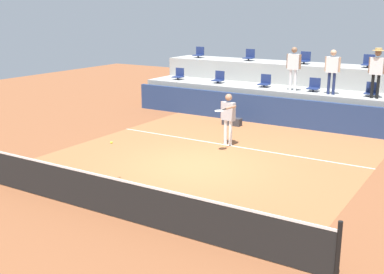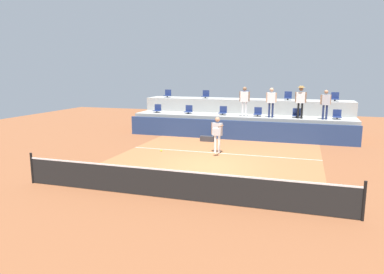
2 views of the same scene
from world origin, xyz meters
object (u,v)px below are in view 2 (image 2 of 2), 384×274
at_px(stadium_chair_lower_far_left, 157,109).
at_px(stadium_chair_upper_right, 288,97).
at_px(equipment_bag, 207,139).
at_px(stadium_chair_upper_far_right, 335,97).
at_px(stadium_chair_lower_right, 297,114).
at_px(stadium_chair_upper_far_left, 168,94).
at_px(stadium_chair_lower_mid_left, 223,111).
at_px(stadium_chair_upper_center, 245,96).
at_px(tennis_player, 217,131).
at_px(tennis_ball, 161,151).
at_px(spectator_leaning_on_rail, 244,99).
at_px(spectator_in_white, 326,102).
at_px(spectator_with_hat, 301,98).
at_px(stadium_chair_lower_mid_right, 258,112).
at_px(stadium_chair_lower_far_right, 337,115).
at_px(stadium_chair_upper_left, 206,95).
at_px(spectator_in_grey, 271,100).
at_px(stadium_chair_lower_left, 189,110).

relative_size(stadium_chair_lower_far_left, stadium_chair_upper_right, 1.00).
xyz_separation_m(stadium_chair_upper_right, equipment_bag, (-4.06, -3.97, -2.16)).
xyz_separation_m(stadium_chair_upper_far_right, equipment_bag, (-6.75, -3.97, -2.16)).
bearing_deg(stadium_chair_upper_right, stadium_chair_lower_right, -71.80).
bearing_deg(stadium_chair_upper_far_left, stadium_chair_upper_right, 0.00).
bearing_deg(stadium_chair_lower_far_left, stadium_chair_lower_right, 0.00).
xyz_separation_m(stadium_chair_lower_mid_left, stadium_chair_lower_right, (4.26, 0.00, 0.00)).
bearing_deg(stadium_chair_upper_center, stadium_chair_upper_far_left, 180.00).
height_order(stadium_chair_upper_center, stadium_chair_upper_far_right, same).
bearing_deg(stadium_chair_lower_mid_left, tennis_player, -80.34).
height_order(stadium_chair_lower_far_left, tennis_ball, stadium_chair_lower_far_left).
bearing_deg(tennis_player, stadium_chair_upper_center, 88.19).
height_order(spectator_leaning_on_rail, spectator_in_white, spectator_leaning_on_rail).
relative_size(tennis_ball, equipment_bag, 0.09).
height_order(stadium_chair_lower_mid_left, stadium_chair_upper_far_left, stadium_chair_upper_far_left).
distance_m(stadium_chair_lower_far_left, spectator_with_hat, 8.79).
bearing_deg(spectator_in_white, stadium_chair_lower_mid_right, 174.01).
height_order(stadium_chair_lower_mid_right, tennis_ball, stadium_chair_lower_mid_right).
xyz_separation_m(stadium_chair_lower_far_right, stadium_chair_upper_far_left, (-10.68, 1.80, 0.85)).
relative_size(stadium_chair_upper_far_left, stadium_chair_upper_far_right, 1.00).
relative_size(stadium_chair_upper_far_left, equipment_bag, 0.68).
height_order(stadium_chair_upper_center, equipment_bag, stadium_chair_upper_center).
height_order(stadium_chair_upper_left, tennis_player, stadium_chair_upper_left).
height_order(stadium_chair_lower_far_left, stadium_chair_upper_center, stadium_chair_upper_center).
bearing_deg(stadium_chair_upper_far_right, stadium_chair_upper_left, 180.00).
xyz_separation_m(stadium_chair_upper_far_right, spectator_in_grey, (-3.51, -2.18, -0.05)).
distance_m(stadium_chair_lower_far_right, equipment_bag, 7.25).
relative_size(stadium_chair_lower_far_right, stadium_chair_upper_left, 1.00).
xyz_separation_m(stadium_chair_lower_mid_left, tennis_player, (0.82, -4.82, -0.41)).
distance_m(stadium_chair_lower_far_left, stadium_chair_lower_mid_right, 6.37).
distance_m(stadium_chair_lower_mid_right, spectator_in_white, 3.75).
xyz_separation_m(stadium_chair_lower_far_left, spectator_leaning_on_rail, (5.63, -0.38, 0.83)).
distance_m(stadium_chair_lower_mid_right, stadium_chair_upper_center, 2.25).
distance_m(tennis_player, spectator_in_white, 6.73).
relative_size(stadium_chair_lower_far_right, spectator_in_grey, 0.31).
height_order(stadium_chair_lower_left, spectator_in_white, spectator_in_white).
distance_m(stadium_chair_lower_left, spectator_in_grey, 5.12).
bearing_deg(stadium_chair_upper_center, stadium_chair_lower_far_right, -18.53).
relative_size(stadium_chair_lower_mid_right, spectator_with_hat, 0.29).
bearing_deg(stadium_chair_upper_far_left, spectator_with_hat, -14.04).
height_order(stadium_chair_upper_far_right, tennis_ball, stadium_chair_upper_far_right).
bearing_deg(stadium_chair_upper_left, stadium_chair_lower_left, -108.23).
relative_size(stadium_chair_lower_far_left, stadium_chair_lower_left, 1.00).
bearing_deg(tennis_player, stadium_chair_lower_mid_right, 75.30).
distance_m(stadium_chair_lower_far_right, tennis_player, 7.39).
bearing_deg(tennis_player, stadium_chair_lower_mid_left, 99.66).
xyz_separation_m(spectator_with_hat, tennis_ball, (-4.50, -9.16, -1.30)).
xyz_separation_m(stadium_chair_upper_left, stadium_chair_upper_far_right, (7.96, 0.00, 0.00)).
height_order(stadium_chair_lower_far_right, equipment_bag, stadium_chair_lower_far_right).
height_order(stadium_chair_lower_right, spectator_in_grey, spectator_in_grey).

